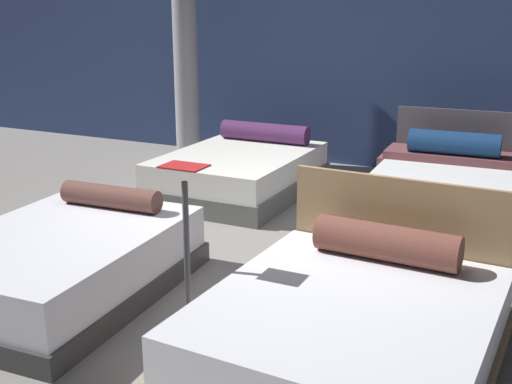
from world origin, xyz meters
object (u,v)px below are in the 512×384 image
(bed_3, at_px, (443,195))
(price_sign, at_px, (187,265))
(bed_0, at_px, (63,262))
(bed_2, at_px, (240,172))
(support_pillar, at_px, (185,31))
(bed_1, at_px, (353,323))

(bed_3, relative_size, price_sign, 2.02)
(bed_0, distance_m, bed_2, 2.93)
(bed_2, height_order, support_pillar, support_pillar)
(bed_2, distance_m, bed_3, 2.26)
(bed_0, bearing_deg, price_sign, -4.55)
(bed_1, relative_size, price_sign, 1.82)
(bed_2, relative_size, support_pillar, 0.58)
(bed_2, bearing_deg, price_sign, -68.75)
(bed_0, xyz_separation_m, bed_1, (2.20, 0.06, -0.01))
(bed_0, xyz_separation_m, support_pillar, (-1.43, 4.08, 1.51))
(bed_2, relative_size, bed_3, 0.92)
(price_sign, bearing_deg, bed_0, 178.56)
(bed_0, distance_m, support_pillar, 4.58)
(bed_0, height_order, bed_3, bed_3)
(bed_1, bearing_deg, bed_0, -175.84)
(bed_3, height_order, support_pillar, support_pillar)
(bed_3, relative_size, support_pillar, 0.64)
(bed_1, xyz_separation_m, bed_3, (0.02, 2.87, 0.04))
(bed_0, height_order, bed_2, bed_2)
(bed_0, distance_m, bed_3, 3.68)
(bed_0, bearing_deg, bed_1, -1.54)
(bed_3, bearing_deg, support_pillar, 160.46)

